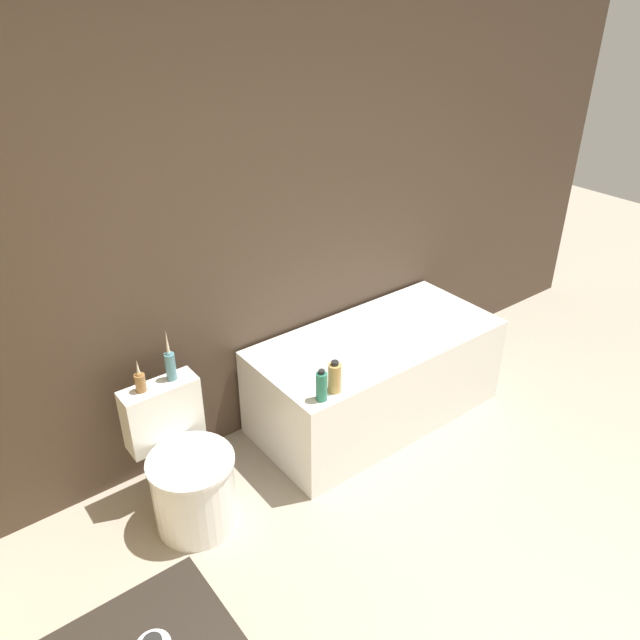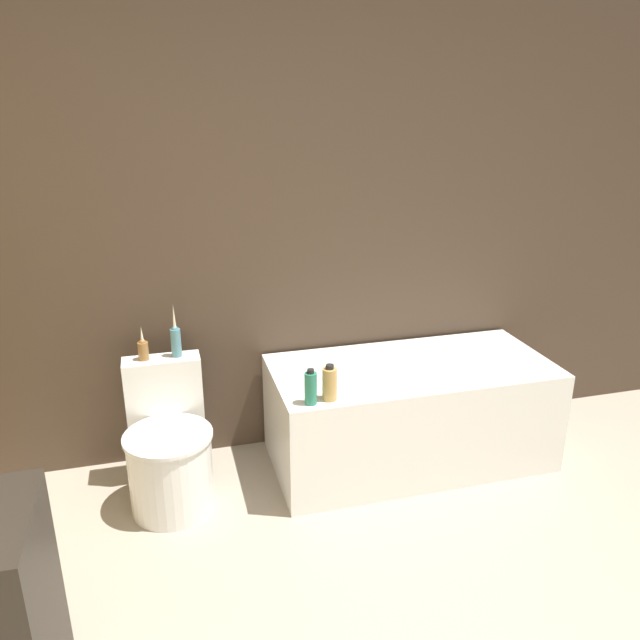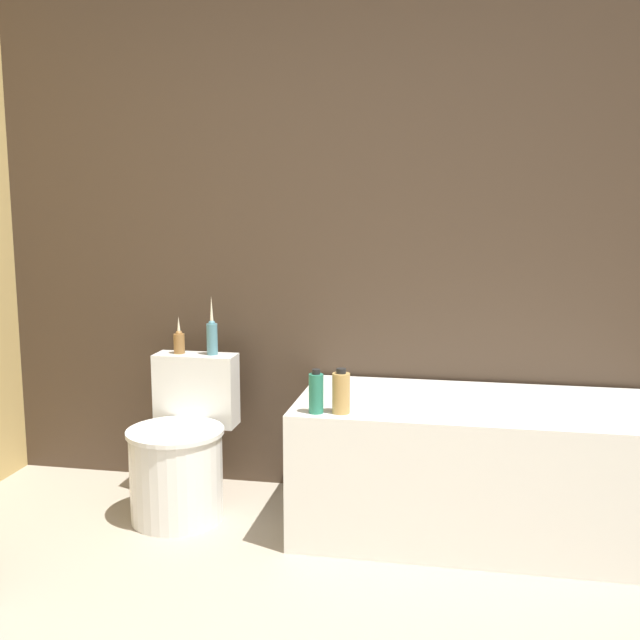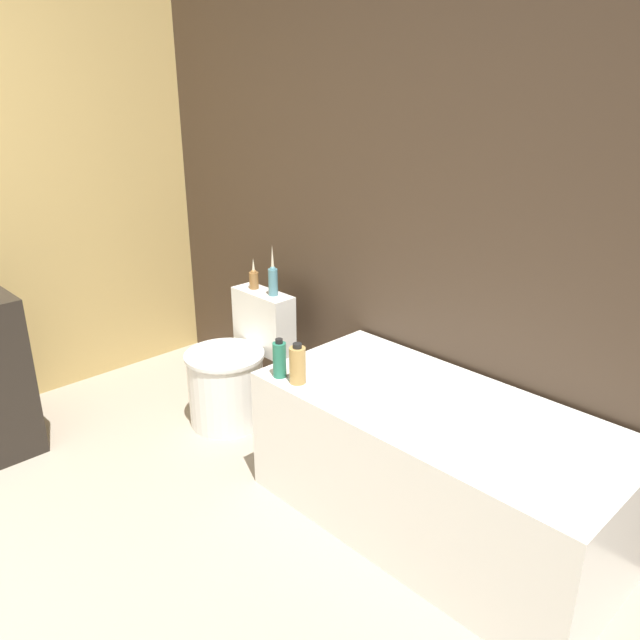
# 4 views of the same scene
# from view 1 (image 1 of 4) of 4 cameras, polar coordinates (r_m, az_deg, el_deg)

# --- Properties ---
(wall_back_tiled) EXTENTS (6.40, 0.06, 2.60)m
(wall_back_tiled) POSITION_cam_1_polar(r_m,az_deg,el_deg) (3.32, -8.66, 8.12)
(wall_back_tiled) COLOR #423326
(wall_back_tiled) RESTS_ON ground_plane
(bathtub) EXTENTS (1.53, 0.72, 0.58)m
(bathtub) POSITION_cam_1_polar(r_m,az_deg,el_deg) (3.89, 5.09, -5.08)
(bathtub) COLOR white
(bathtub) RESTS_ON ground
(toilet) EXTENTS (0.43, 0.57, 0.70)m
(toilet) POSITION_cam_1_polar(r_m,az_deg,el_deg) (3.30, -12.04, -13.62)
(toilet) COLOR white
(toilet) RESTS_ON ground
(vase_gold) EXTENTS (0.05, 0.05, 0.18)m
(vase_gold) POSITION_cam_1_polar(r_m,az_deg,el_deg) (3.14, -16.14, -5.34)
(vase_gold) COLOR olive
(vase_gold) RESTS_ON toilet
(vase_silver) EXTENTS (0.05, 0.05, 0.28)m
(vase_silver) POSITION_cam_1_polar(r_m,az_deg,el_deg) (3.17, -13.54, -3.87)
(vase_silver) COLOR teal
(vase_silver) RESTS_ON toilet
(shampoo_bottle_tall) EXTENTS (0.06, 0.06, 0.18)m
(shampoo_bottle_tall) POSITION_cam_1_polar(r_m,az_deg,el_deg) (3.15, 0.14, -6.05)
(shampoo_bottle_tall) COLOR #267259
(shampoo_bottle_tall) RESTS_ON bathtub
(shampoo_bottle_short) EXTENTS (0.07, 0.07, 0.18)m
(shampoo_bottle_short) POSITION_cam_1_polar(r_m,az_deg,el_deg) (3.21, 1.35, -5.26)
(shampoo_bottle_short) COLOR tan
(shampoo_bottle_short) RESTS_ON bathtub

